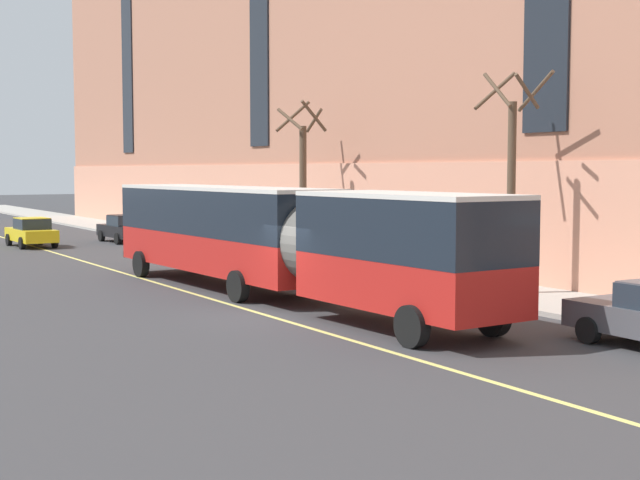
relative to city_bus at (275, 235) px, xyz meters
The scene contains 9 objects.
ground_plane 3.88m from the city_bus, 119.76° to the right, with size 260.00×260.00×0.00m, color #38383A.
sidewalk 7.08m from the city_bus, ahead, with size 4.04×160.00×0.15m, color #ADA89E.
city_bus is the anchor object (origin of this frame).
parked_car_darkgray_0 5.03m from the city_bus, 45.03° to the left, with size 1.95×4.46×1.56m.
parked_car_black_4 24.39m from the city_bus, 81.87° to the left, with size 2.11×4.26×1.56m.
taxi_cab 23.91m from the city_bus, 94.35° to the left, with size 2.01×4.32×1.56m.
street_tree_mid_block 7.75m from the city_bus, 28.22° to the right, with size 1.91×1.92×7.14m.
street_tree_far_uptown 11.73m from the city_bus, 55.30° to the left, with size 1.89×1.91×7.07m.
lane_centerline 2.66m from the city_bus, behind, with size 0.16×140.00×0.01m, color #E0D66B.
Camera 1 is at (-11.74, -21.72, 4.09)m, focal length 50.00 mm.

